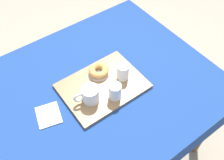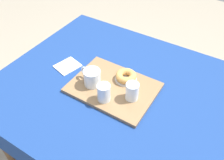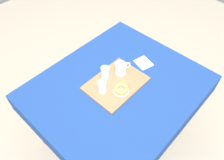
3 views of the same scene
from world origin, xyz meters
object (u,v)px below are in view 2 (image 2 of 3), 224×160
(tea_mug_left, at_px, (92,78))
(water_glass_far, at_px, (104,93))
(paper_napkin, at_px, (68,66))
(dining_table, at_px, (115,99))
(water_glass_near, at_px, (132,92))
(serving_tray, at_px, (112,87))
(sugar_donut_left, at_px, (126,76))
(donut_plate_left, at_px, (126,79))

(tea_mug_left, relative_size, water_glass_far, 1.42)
(water_glass_far, bearing_deg, paper_napkin, 160.74)
(dining_table, relative_size, paper_napkin, 9.59)
(dining_table, height_order, paper_napkin, paper_napkin)
(tea_mug_left, distance_m, paper_napkin, 0.22)
(water_glass_near, bearing_deg, serving_tray, 170.50)
(water_glass_near, height_order, water_glass_far, same)
(serving_tray, bearing_deg, tea_mug_left, -157.40)
(tea_mug_left, relative_size, sugar_donut_left, 1.18)
(tea_mug_left, height_order, donut_plate_left, tea_mug_left)
(serving_tray, bearing_deg, water_glass_near, -9.50)
(dining_table, bearing_deg, paper_napkin, -178.95)
(tea_mug_left, distance_m, donut_plate_left, 0.18)
(donut_plate_left, bearing_deg, dining_table, -116.79)
(water_glass_near, distance_m, sugar_donut_left, 0.13)
(water_glass_far, height_order, sugar_donut_left, water_glass_far)
(dining_table, relative_size, sugar_donut_left, 11.22)
(water_glass_near, xyz_separation_m, paper_napkin, (-0.43, 0.03, -0.06))
(serving_tray, bearing_deg, paper_napkin, 177.38)
(water_glass_near, bearing_deg, dining_table, 161.05)
(paper_napkin, bearing_deg, sugar_donut_left, 10.54)
(paper_napkin, bearing_deg, tea_mug_left, -14.42)
(serving_tray, bearing_deg, donut_plate_left, 66.25)
(water_glass_near, relative_size, paper_napkin, 0.71)
(serving_tray, bearing_deg, water_glass_far, -82.41)
(water_glass_near, xyz_separation_m, water_glass_far, (-0.11, -0.08, -0.00))
(water_glass_near, bearing_deg, paper_napkin, 175.41)
(water_glass_far, xyz_separation_m, sugar_donut_left, (0.02, 0.18, -0.02))
(water_glass_far, bearing_deg, serving_tray, 97.59)
(water_glass_near, xyz_separation_m, donut_plate_left, (-0.09, 0.10, -0.04))
(paper_napkin, bearing_deg, dining_table, 1.05)
(tea_mug_left, distance_m, sugar_donut_left, 0.18)
(donut_plate_left, bearing_deg, water_glass_far, -96.86)
(sugar_donut_left, bearing_deg, tea_mug_left, -137.97)
(serving_tray, xyz_separation_m, water_glass_far, (0.01, -0.10, 0.05))
(water_glass_near, distance_m, donut_plate_left, 0.14)
(dining_table, relative_size, donut_plate_left, 10.63)
(serving_tray, xyz_separation_m, paper_napkin, (-0.31, 0.01, -0.01))
(tea_mug_left, xyz_separation_m, water_glass_near, (0.22, 0.02, 0.00))
(dining_table, height_order, sugar_donut_left, sugar_donut_left)
(water_glass_near, bearing_deg, sugar_donut_left, 131.86)
(water_glass_far, bearing_deg, tea_mug_left, 152.22)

